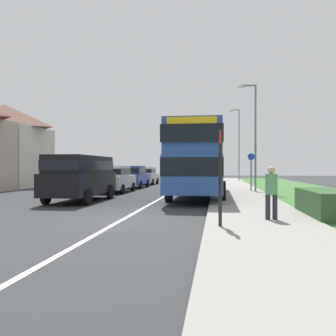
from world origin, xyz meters
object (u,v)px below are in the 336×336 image
Objects in this scene: double_decker_bus at (199,158)px; street_lamp_mid at (254,130)px; parked_car_blue at (133,176)px; pedestrian_at_stop at (271,190)px; cycle_route_sign at (251,170)px; street_lamp_far at (238,141)px; parked_car_silver at (146,175)px; parked_van_black at (81,174)px; bus_stop_sign at (220,171)px; parked_car_white at (114,178)px.

street_lamp_mid is (3.29, 3.09, 1.81)m from double_decker_bus.
pedestrian_at_stop is at bearing -64.26° from parked_car_blue.
pedestrian_at_stop is 0.66× the size of cycle_route_sign.
double_decker_bus is 4.56× the size of cycle_route_sign.
parked_car_blue is at bearing 152.45° from street_lamp_mid.
street_lamp_mid is 17.71m from street_lamp_far.
parked_car_silver is 0.61× the size of street_lamp_mid.
parked_car_blue is 5.50m from parked_car_silver.
parked_car_blue is at bearing 90.62° from parked_van_black.
street_lamp_far reaches higher than street_lamp_mid.
pedestrian_at_stop reaches higher than parked_car_silver.
street_lamp_far is at bearing 85.84° from bus_stop_sign.
parked_van_black reaches higher than pedestrian_at_stop.
cycle_route_sign is at bearing -48.21° from parked_car_silver.
parked_car_silver is 13.86m from street_lamp_mid.
double_decker_bus is at bearing 105.58° from pedestrian_at_stop.
parked_car_silver is 13.24m from cycle_route_sign.
double_decker_bus is 1.42× the size of street_lamp_far.
pedestrian_at_stop is (2.56, -9.18, -1.17)m from double_decker_bus.
double_decker_bus reaches higher than pedestrian_at_stop.
parked_van_black is at bearing -143.13° from street_lamp_mid.
parked_car_white is 0.54× the size of street_lamp_far.
cycle_route_sign is (2.08, 13.89, -0.11)m from bus_stop_sign.
street_lamp_mid is at bearing 36.87° from parked_van_black.
street_lamp_far is (8.83, 24.26, 3.32)m from parked_van_black.
street_lamp_far reaches higher than parked_van_black.
parked_van_black is (-5.47, -3.48, -0.85)m from double_decker_bus.
cycle_route_sign is 2.54m from street_lamp_mid.
parked_car_white is at bearing -175.80° from street_lamp_mid.
parked_car_blue is (-0.01, 5.28, 0.00)m from parked_car_white.
bus_stop_sign is at bearing -137.63° from pedestrian_at_stop.
street_lamp_far is (0.20, 17.42, 3.19)m from cycle_route_sign.
bus_stop_sign reaches higher than parked_van_black.
street_lamp_far is (9.01, 7.56, 3.72)m from parked_car_silver.
pedestrian_at_stop is at bearing -54.97° from parked_car_white.
cycle_route_sign is at bearing 87.27° from pedestrian_at_stop.
double_decker_bus reaches higher than bus_stop_sign.
double_decker_bus reaches higher than parked_car_silver.
parked_car_white is 2.64× the size of pedestrian_at_stop.
parked_car_blue is at bearing -124.41° from street_lamp_far.
bus_stop_sign is (6.74, -23.75, 0.65)m from parked_car_silver.
parked_van_black is 0.64× the size of street_lamp_far.
street_lamp_far is (0.07, 17.69, 0.66)m from street_lamp_mid.
bus_stop_sign is 31.55m from street_lamp_far.
parked_car_silver is 1.60× the size of bus_stop_sign.
street_lamp_far reaches higher than cycle_route_sign.
parked_van_black is at bearing -141.58° from cycle_route_sign.
parked_van_black reaches higher than parked_car_blue.
street_lamp_far reaches higher than double_decker_bus.
parked_van_black reaches higher than parked_car_white.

